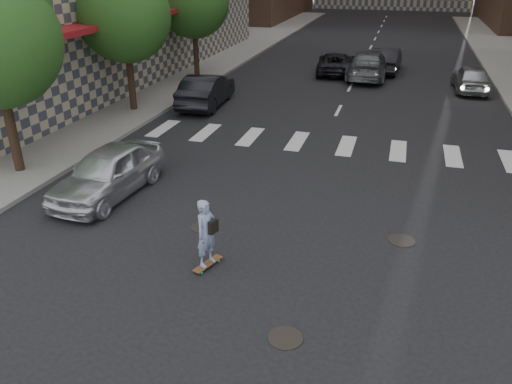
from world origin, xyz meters
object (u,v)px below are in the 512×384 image
at_px(traffic_car_b, 369,65).
at_px(traffic_car_d, 471,78).
at_px(silver_sedan, 108,172).
at_px(traffic_car_a, 206,90).
at_px(skateboarder, 207,233).
at_px(traffic_car_c, 335,63).
at_px(tree_b, 126,10).
at_px(traffic_car_e, 386,60).

relative_size(traffic_car_b, traffic_car_d, 1.33).
distance_m(silver_sedan, traffic_car_a, 10.64).
bearing_deg(skateboarder, silver_sedan, 165.93).
distance_m(traffic_car_c, traffic_car_d, 8.30).
bearing_deg(traffic_car_d, tree_b, 27.07).
relative_size(silver_sedan, traffic_car_e, 0.96).
bearing_deg(traffic_car_c, traffic_car_a, 55.45).
xyz_separation_m(skateboarder, traffic_car_a, (-5.33, 13.57, -0.13)).
relative_size(skateboarder, traffic_car_a, 0.37).
bearing_deg(silver_sedan, traffic_car_c, 82.65).
bearing_deg(silver_sedan, traffic_car_e, 75.75).
xyz_separation_m(skateboarder, traffic_car_e, (2.87, 24.57, -0.16)).
bearing_deg(tree_b, skateboarder, -54.73).
xyz_separation_m(tree_b, traffic_car_c, (8.05, 11.40, -3.98)).
height_order(tree_b, traffic_car_e, tree_b).
height_order(traffic_car_a, traffic_car_e, traffic_car_a).
bearing_deg(tree_b, silver_sedan, -66.27).
distance_m(skateboarder, traffic_car_d, 21.96).
height_order(skateboarder, traffic_car_d, skateboarder).
relative_size(tree_b, traffic_car_c, 1.37).
relative_size(traffic_car_a, traffic_car_d, 1.13).
bearing_deg(tree_b, traffic_car_a, 32.24).
bearing_deg(skateboarder, traffic_car_c, 110.29).
height_order(traffic_car_a, traffic_car_c, traffic_car_a).
height_order(traffic_car_c, traffic_car_d, traffic_car_d).
bearing_deg(traffic_car_d, traffic_car_e, -41.80).
distance_m(traffic_car_c, traffic_car_e, 3.43).
xyz_separation_m(tree_b, traffic_car_e, (11.16, 12.86, -3.88)).
bearing_deg(traffic_car_e, traffic_car_c, 28.69).
height_order(silver_sedan, traffic_car_a, traffic_car_a).
xyz_separation_m(traffic_car_a, traffic_car_d, (13.00, 7.00, -0.07)).
relative_size(tree_b, traffic_car_b, 1.16).
bearing_deg(skateboarder, traffic_car_a, 131.15).
height_order(traffic_car_c, traffic_car_e, traffic_car_e).
xyz_separation_m(skateboarder, traffic_car_c, (-0.23, 23.11, -0.26)).
xyz_separation_m(silver_sedan, traffic_car_b, (6.37, 19.36, 0.06)).
distance_m(traffic_car_a, traffic_car_d, 14.76).
distance_m(tree_b, traffic_car_b, 15.23).
bearing_deg(traffic_car_a, silver_sedan, 90.97).
height_order(traffic_car_b, traffic_car_c, traffic_car_b).
xyz_separation_m(silver_sedan, traffic_car_c, (4.21, 20.14, -0.10)).
height_order(tree_b, traffic_car_c, tree_b).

